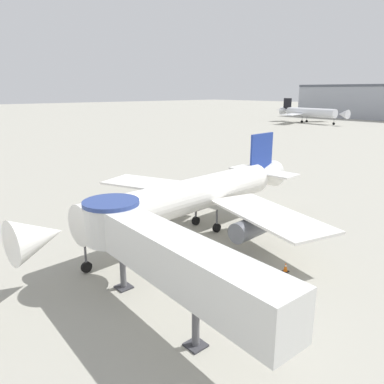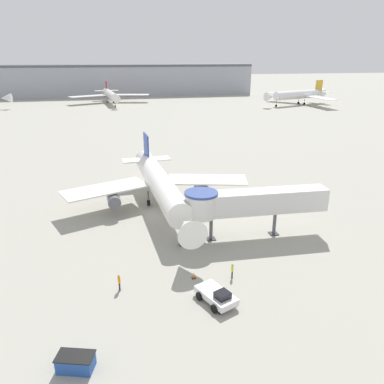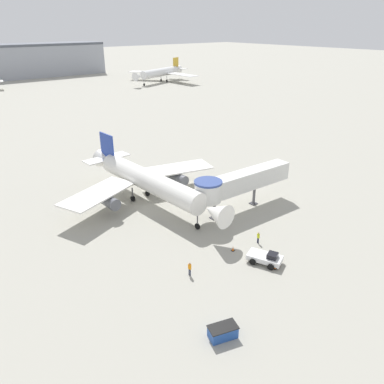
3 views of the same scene
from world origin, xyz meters
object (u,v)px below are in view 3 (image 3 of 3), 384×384
Objects in this scene: jet_bridge at (237,183)px; ground_crew_wing_walker at (258,237)px; main_airplane at (147,180)px; ground_crew_marshaller at (190,268)px; traffic_cone_near_nose at (233,249)px; traffic_cone_apron_front at (275,267)px; traffic_cone_starboard_wing at (199,183)px; pushback_tug_white at (266,258)px; background_jet_gold_tail at (161,72)px; service_container_blue at (223,332)px.

ground_crew_wing_walker is (-4.54, -8.72, -3.77)m from jet_bridge.
ground_crew_marshaller is (-6.83, -19.56, -2.88)m from main_airplane.
ground_crew_marshaller is at bearing -176.29° from traffic_cone_near_nose.
traffic_cone_apron_front is 0.77× the size of traffic_cone_starboard_wing.
ground_crew_marshaller is at bearing -132.40° from traffic_cone_starboard_wing.
pushback_tug_white is at bearing 150.02° from ground_crew_wing_walker.
main_airplane reaches higher than ground_crew_marshaller.
main_airplane is at bearing 147.97° from ground_crew_marshaller.
background_jet_gold_tail reaches higher than main_airplane.
traffic_cone_near_nose is 7.65m from ground_crew_marshaller.
ground_crew_marshaller is at bearing 133.12° from pushback_tug_white.
pushback_tug_white is 25.36m from traffic_cone_starboard_wing.
main_airplane reaches higher than traffic_cone_apron_front.
traffic_cone_apron_front is 0.92× the size of traffic_cone_near_nose.
service_container_blue is 166.58m from background_jet_gold_tail.
main_airplane is 39.15× the size of traffic_cone_starboard_wing.
jet_bridge reaches higher than service_container_blue.
traffic_cone_starboard_wing is 0.46× the size of ground_crew_marshaller.
jet_bridge is 26.78× the size of traffic_cone_near_nose.
jet_bridge reaches higher than ground_crew_wing_walker.
pushback_tug_white is 155.52m from background_jet_gold_tail.
jet_bridge is at bearing -53.93° from main_airplane.
jet_bridge reaches higher than traffic_cone_starboard_wing.
traffic_cone_apron_front is 5.94m from ground_crew_wing_walker.
jet_bridge is 141.16m from background_jet_gold_tail.
jet_bridge is 29.11× the size of traffic_cone_apron_front.
traffic_cone_starboard_wing is 0.02× the size of background_jet_gold_tail.
service_container_blue is at bearing -113.29° from main_airplane.
main_airplane is 14.47m from jet_bridge.
jet_bridge reaches higher than traffic_cone_apron_front.
traffic_cone_near_nose is at bearing 41.50° from service_container_blue.
main_airplane is at bearing -55.55° from background_jet_gold_tail.
main_airplane is 136.81m from background_jet_gold_tail.
traffic_cone_starboard_wing is 26.73m from ground_crew_marshaller.
pushback_tug_white is at bearing 23.80° from service_container_blue.
background_jet_gold_tail is at bearing 58.77° from traffic_cone_near_nose.
jet_bridge is 12.25m from traffic_cone_starboard_wing.
main_airplane reaches higher than ground_crew_wing_walker.
main_airplane is at bearing 71.82° from pushback_tug_white.
ground_crew_marshaller is at bearing -53.42° from background_jet_gold_tail.
ground_crew_wing_walker is at bearing -107.98° from traffic_cone_starboard_wing.
ground_crew_wing_walker is at bearing 75.84° from ground_crew_marshaller.
traffic_cone_apron_front is 156.94m from background_jet_gold_tail.
traffic_cone_apron_front is (12.26, 3.84, -0.33)m from service_container_blue.
ground_crew_marshaller is 156.84m from background_jet_gold_tail.
pushback_tug_white is 6.87× the size of traffic_cone_near_nose.
traffic_cone_near_nose is (11.10, 9.83, -0.31)m from service_container_blue.
ground_crew_wing_walker is at bearing -49.71° from background_jet_gold_tail.
main_airplane is at bearing 92.30° from traffic_cone_near_nose.
jet_bridge is 3.90× the size of pushback_tug_white.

